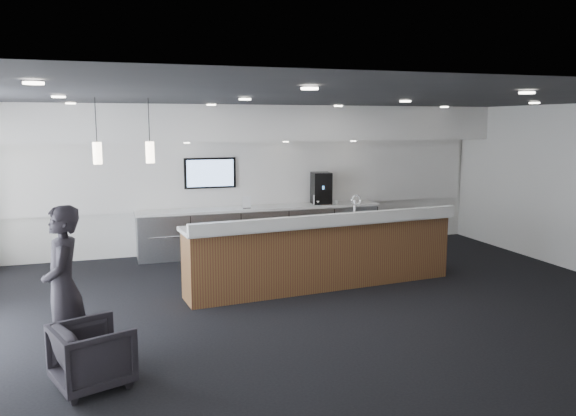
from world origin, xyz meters
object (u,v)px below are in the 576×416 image
object	(u,v)px
lounge_guest	(63,287)
armchair	(92,355)
service_counter	(323,252)
coffee_machine	(321,188)

from	to	relation	value
lounge_guest	armchair	bearing A→B (deg)	23.26
armchair	lounge_guest	size ratio (longest dim) A/B	0.41
service_counter	armchair	xyz separation A→B (m)	(-3.51, -2.54, -0.25)
coffee_machine	lounge_guest	xyz separation A→B (m)	(-4.83, -4.68, -0.39)
service_counter	armchair	distance (m)	4.34
armchair	service_counter	bearing A→B (deg)	-74.03
coffee_machine	armchair	world-z (taller)	coffee_machine
coffee_machine	lounge_guest	distance (m)	6.74
service_counter	armchair	world-z (taller)	service_counter
armchair	lounge_guest	bearing A→B (deg)	4.12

